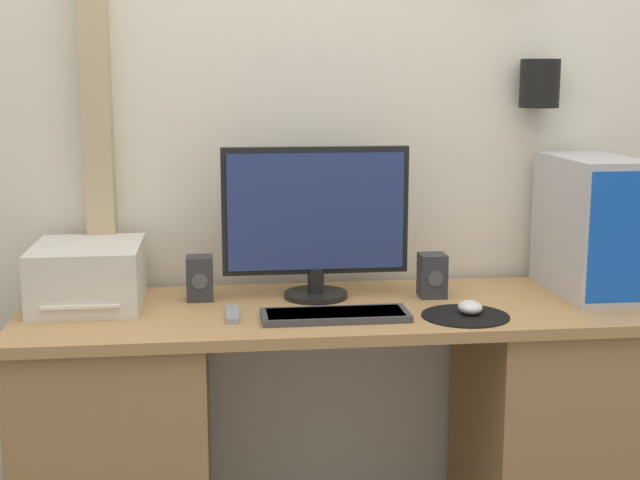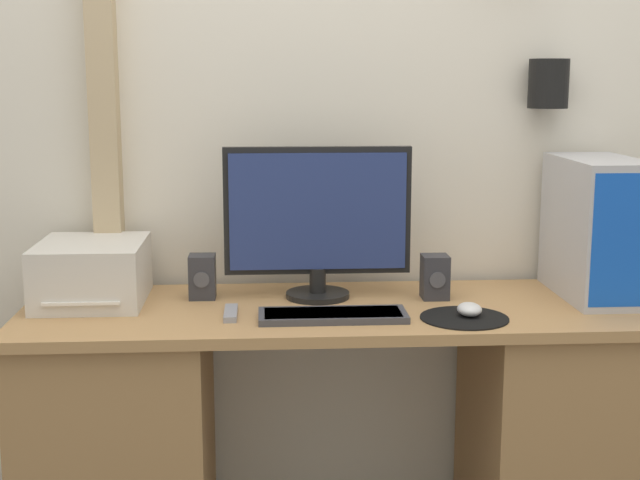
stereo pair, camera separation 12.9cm
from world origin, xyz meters
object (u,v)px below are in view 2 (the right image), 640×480
at_px(remote_control, 231,313).
at_px(speaker_left, 202,277).
at_px(speaker_right, 435,277).
at_px(monitor, 318,218).
at_px(mouse, 469,309).
at_px(keyboard, 333,315).
at_px(computer_tower, 598,228).
at_px(printer, 92,272).

bearing_deg(remote_control, speaker_left, 113.44).
bearing_deg(speaker_right, monitor, 174.23).
bearing_deg(speaker_right, mouse, -75.33).
distance_m(speaker_left, remote_control, 0.23).
distance_m(keyboard, speaker_left, 0.44).
bearing_deg(mouse, speaker_left, 160.70).
xyz_separation_m(speaker_right, remote_control, (-0.58, -0.15, -0.05)).
relative_size(monitor, remote_control, 3.72).
height_order(computer_tower, speaker_right, computer_tower).
xyz_separation_m(keyboard, mouse, (0.36, -0.01, 0.01)).
bearing_deg(printer, speaker_left, 4.20).
height_order(monitor, computer_tower, monitor).
bearing_deg(speaker_left, mouse, -19.30).
xyz_separation_m(computer_tower, speaker_left, (-1.13, 0.05, -0.14)).
height_order(keyboard, speaker_right, speaker_right).
bearing_deg(speaker_left, monitor, -2.16).
height_order(monitor, keyboard, monitor).
bearing_deg(computer_tower, mouse, -153.71).
relative_size(monitor, keyboard, 1.36).
height_order(printer, speaker_left, printer).
xyz_separation_m(printer, speaker_left, (0.31, 0.02, -0.02)).
bearing_deg(keyboard, remote_control, 170.65).
relative_size(mouse, speaker_right, 0.64).
relative_size(keyboard, computer_tower, 0.95).
distance_m(mouse, printer, 1.05).
distance_m(keyboard, speaker_right, 0.37).
xyz_separation_m(keyboard, speaker_right, (0.31, 0.20, 0.05)).
height_order(keyboard, mouse, mouse).
bearing_deg(remote_control, speaker_right, 14.93).
xyz_separation_m(keyboard, computer_tower, (0.78, 0.20, 0.19)).
relative_size(mouse, remote_control, 0.56).
xyz_separation_m(monitor, mouse, (0.39, -0.24, -0.21)).
bearing_deg(speaker_right, keyboard, -147.31).
distance_m(keyboard, computer_tower, 0.82).
bearing_deg(keyboard, mouse, -1.10).
distance_m(printer, speaker_left, 0.31).
height_order(printer, remote_control, printer).
distance_m(monitor, remote_control, 0.38).
bearing_deg(speaker_right, speaker_left, 176.02).
bearing_deg(keyboard, printer, 161.46).
height_order(mouse, remote_control, mouse).
xyz_separation_m(monitor, keyboard, (0.03, -0.23, -0.22)).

